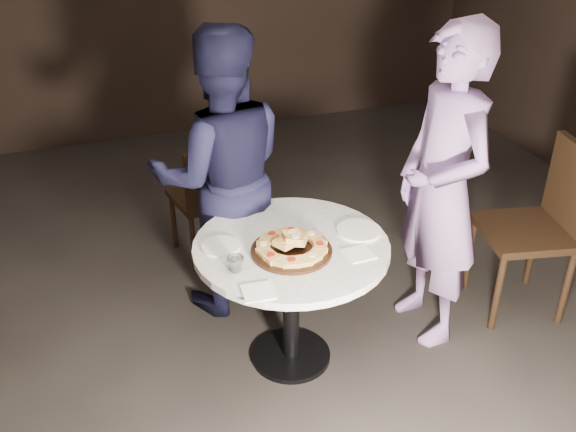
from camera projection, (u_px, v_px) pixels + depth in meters
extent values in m
plane|color=black|center=(293.00, 365.00, 3.45)|extent=(7.00, 7.00, 0.00)
cylinder|color=black|center=(291.00, 355.00, 3.50)|extent=(0.56, 0.56, 0.03)
cylinder|color=black|center=(291.00, 303.00, 3.33)|extent=(0.11, 0.11, 0.67)
cylinder|color=silver|center=(291.00, 247.00, 3.16)|extent=(1.27, 1.27, 0.04)
cylinder|color=black|center=(291.00, 251.00, 3.08)|extent=(0.50, 0.50, 0.02)
cube|color=tan|center=(320.00, 247.00, 3.06)|extent=(0.08, 0.09, 0.04)
cylinder|color=red|center=(320.00, 244.00, 3.06)|extent=(0.05, 0.05, 0.01)
cube|color=tan|center=(317.00, 241.00, 3.11)|extent=(0.08, 0.10, 0.04)
cube|color=tan|center=(311.00, 236.00, 3.15)|extent=(0.09, 0.10, 0.04)
cylinder|color=beige|center=(311.00, 233.00, 3.14)|extent=(0.05, 0.05, 0.01)
cube|color=tan|center=(302.00, 233.00, 3.17)|extent=(0.10, 0.11, 0.04)
cube|color=tan|center=(291.00, 232.00, 3.18)|extent=(0.10, 0.09, 0.04)
cylinder|color=red|center=(291.00, 229.00, 3.17)|extent=(0.05, 0.05, 0.01)
cube|color=tan|center=(281.00, 233.00, 3.17)|extent=(0.09, 0.08, 0.04)
cube|color=tan|center=(272.00, 236.00, 3.15)|extent=(0.10, 0.09, 0.04)
cylinder|color=red|center=(272.00, 233.00, 3.14)|extent=(0.05, 0.05, 0.01)
cube|color=tan|center=(266.00, 241.00, 3.11)|extent=(0.10, 0.11, 0.04)
cube|color=tan|center=(263.00, 247.00, 3.06)|extent=(0.08, 0.10, 0.04)
cylinder|color=beige|center=(263.00, 244.00, 3.06)|extent=(0.05, 0.05, 0.01)
cube|color=tan|center=(265.00, 253.00, 3.02)|extent=(0.08, 0.10, 0.04)
cube|color=tan|center=(271.00, 258.00, 2.98)|extent=(0.08, 0.10, 0.04)
cylinder|color=red|center=(271.00, 255.00, 2.97)|extent=(0.05, 0.05, 0.01)
cube|color=tan|center=(280.00, 261.00, 2.96)|extent=(0.10, 0.10, 0.04)
cube|color=tan|center=(292.00, 262.00, 2.95)|extent=(0.10, 0.08, 0.04)
cylinder|color=red|center=(292.00, 259.00, 2.94)|extent=(0.05, 0.05, 0.01)
cube|color=tan|center=(303.00, 261.00, 2.96)|extent=(0.09, 0.07, 0.04)
cube|color=tan|center=(312.00, 258.00, 2.98)|extent=(0.10, 0.09, 0.04)
cylinder|color=beige|center=(312.00, 255.00, 2.97)|extent=(0.05, 0.05, 0.01)
cube|color=tan|center=(318.00, 253.00, 3.02)|extent=(0.10, 0.10, 0.04)
cube|color=tan|center=(300.00, 240.00, 3.07)|extent=(0.10, 0.10, 0.03)
cylinder|color=#2D6B1E|center=(300.00, 237.00, 3.06)|extent=(0.05, 0.05, 0.01)
cube|color=tan|center=(288.00, 238.00, 3.09)|extent=(0.10, 0.08, 0.03)
cylinder|color=beige|center=(288.00, 235.00, 3.08)|extent=(0.05, 0.05, 0.01)
cube|color=tan|center=(283.00, 244.00, 3.04)|extent=(0.10, 0.10, 0.04)
cylinder|color=orange|center=(283.00, 241.00, 3.03)|extent=(0.05, 0.05, 0.01)
cube|color=tan|center=(296.00, 240.00, 3.02)|extent=(0.10, 0.10, 0.03)
cylinder|color=beige|center=(296.00, 236.00, 3.01)|extent=(0.05, 0.05, 0.01)
cube|color=tan|center=(292.00, 235.00, 3.05)|extent=(0.09, 0.07, 0.03)
cylinder|color=beige|center=(292.00, 232.00, 3.05)|extent=(0.04, 0.04, 0.01)
cylinder|color=white|center=(221.00, 246.00, 3.12)|extent=(0.20, 0.20, 0.01)
cylinder|color=white|center=(359.00, 230.00, 3.25)|extent=(0.24, 0.24, 0.01)
imported|color=silver|center=(236.00, 264.00, 2.93)|extent=(0.10, 0.10, 0.07)
cube|color=white|center=(258.00, 292.00, 2.80)|extent=(0.15, 0.15, 0.01)
cube|color=white|center=(359.00, 254.00, 3.06)|extent=(0.14, 0.14, 0.01)
cube|color=black|center=(205.00, 197.00, 4.23)|extent=(0.47, 0.47, 0.04)
cube|color=black|center=(216.00, 179.00, 3.97)|extent=(0.40, 0.12, 0.43)
cylinder|color=black|center=(219.00, 208.00, 4.54)|extent=(0.04, 0.04, 0.43)
cylinder|color=black|center=(174.00, 220.00, 4.39)|extent=(0.04, 0.04, 0.43)
cylinder|color=black|center=(241.00, 229.00, 4.28)|extent=(0.04, 0.04, 0.43)
cylinder|color=black|center=(193.00, 243.00, 4.13)|extent=(0.04, 0.04, 0.43)
cube|color=black|center=(524.00, 232.00, 3.67)|extent=(0.56, 0.56, 0.05)
cube|color=black|center=(573.00, 189.00, 3.57)|extent=(0.14, 0.48, 0.51)
cylinder|color=black|center=(470.00, 253.00, 3.95)|extent=(0.05, 0.05, 0.51)
cylinder|color=black|center=(498.00, 292.00, 3.60)|extent=(0.05, 0.05, 0.51)
cylinder|color=black|center=(533.00, 248.00, 4.00)|extent=(0.05, 0.05, 0.51)
cylinder|color=black|center=(567.00, 286.00, 3.64)|extent=(0.05, 0.05, 0.51)
imported|color=black|center=(222.00, 176.00, 3.56)|extent=(0.89, 0.73, 1.68)
imported|color=#8268A4|center=(442.00, 190.00, 3.32)|extent=(0.44, 0.65, 1.76)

